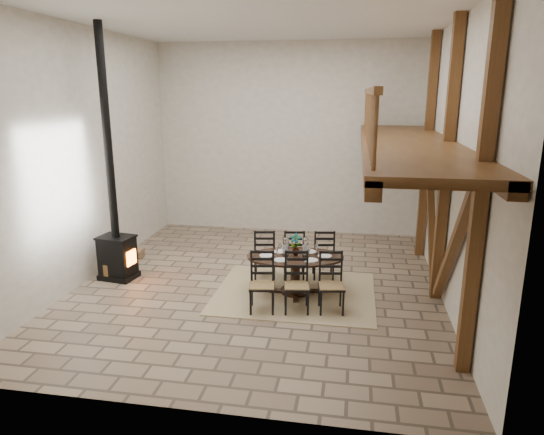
% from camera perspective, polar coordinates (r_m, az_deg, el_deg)
% --- Properties ---
extents(ground, '(8.00, 8.00, 0.00)m').
position_cam_1_polar(ground, '(9.77, -1.59, -7.90)').
color(ground, '#998266').
rests_on(ground, ground).
extents(room_shell, '(7.02, 8.02, 5.01)m').
position_cam_1_polar(room_shell, '(8.90, 5.92, 9.85)').
color(room_shell, silver).
rests_on(room_shell, ground).
extents(rug, '(3.00, 2.50, 0.02)m').
position_cam_1_polar(rug, '(9.40, 2.72, -8.81)').
color(rug, tan).
rests_on(rug, ground).
extents(dining_table, '(1.97, 2.25, 1.17)m').
position_cam_1_polar(dining_table, '(9.25, 2.75, -6.60)').
color(dining_table, black).
rests_on(dining_table, ground).
extents(wood_stove, '(0.77, 0.64, 5.00)m').
position_cam_1_polar(wood_stove, '(10.24, -17.99, -0.98)').
color(wood_stove, black).
rests_on(wood_stove, ground).
extents(log_basket, '(0.53, 0.53, 0.44)m').
position_cam_1_polar(log_basket, '(10.61, -18.15, -5.71)').
color(log_basket, brown).
rests_on(log_basket, ground).
extents(log_stack, '(0.31, 0.32, 0.21)m').
position_cam_1_polar(log_stack, '(11.68, -15.67, -4.08)').
color(log_stack, tan).
rests_on(log_stack, ground).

